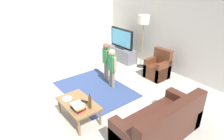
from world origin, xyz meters
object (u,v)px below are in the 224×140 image
object	(u,v)px
tv_stand	(122,54)
book_stack	(78,107)
plate	(67,99)
armchair	(158,68)
bottle	(90,102)
tv_remote	(84,101)
tv	(122,39)
child_center	(112,65)
floor_lamp	(144,22)
child_near_tv	(106,58)
coffee_table	(78,105)
couch	(161,126)

from	to	relation	value
tv_stand	book_stack	size ratio (longest dim) A/B	4.06
plate	armchair	bearing A→B (deg)	89.50
bottle	tv_remote	distance (m)	0.30
tv_remote	book_stack	bearing A→B (deg)	-82.71
tv	child_center	size ratio (longest dim) A/B	0.98
book_stack	bottle	distance (m)	0.26
book_stack	armchair	bearing A→B (deg)	98.66
floor_lamp	tv_remote	distance (m)	3.43
book_stack	tv_stand	bearing A→B (deg)	125.90
tv	child_near_tv	distance (m)	1.64
armchair	plate	size ratio (longest dim) A/B	4.09
bottle	tv_remote	xyz separation A→B (m)	(-0.27, 0.02, -0.13)
tv_stand	coffee_table	bearing A→B (deg)	-55.72
tv_remote	plate	bearing A→B (deg)	-170.76
tv	child_near_tv	xyz separation A→B (m)	(0.90, -1.36, -0.15)
coffee_table	bottle	size ratio (longest dim) A/B	2.96
book_stack	child_near_tv	bearing A→B (deg)	128.10
armchair	book_stack	bearing A→B (deg)	-81.34
armchair	bottle	xyz separation A→B (m)	(0.57, -2.84, 0.27)
couch	plate	xyz separation A→B (m)	(-1.75, -1.07, 0.14)
child_near_tv	coffee_table	size ratio (longest dim) A/B	1.16
floor_lamp	book_stack	size ratio (longest dim) A/B	6.02
child_near_tv	plate	size ratio (longest dim) A/B	5.27
tv_stand	tv	distance (m)	0.60
floor_lamp	armchair	bearing A→B (deg)	-11.86
tv_stand	bottle	world-z (taller)	bottle
couch	tv_remote	xyz separation A→B (m)	(-1.42, -0.83, 0.14)
tv	armchair	distance (m)	1.86
child_near_tv	bottle	world-z (taller)	child_near_tv
tv_stand	child_center	world-z (taller)	child_center
tv_stand	coffee_table	world-z (taller)	tv_stand
bottle	book_stack	bearing A→B (deg)	-116.14
child_near_tv	book_stack	distance (m)	2.19
tv	tv_remote	distance (m)	3.54
child_center	book_stack	size ratio (longest dim) A/B	3.82
tv	coffee_table	size ratio (longest dim) A/B	1.10
book_stack	tv	bearing A→B (deg)	126.09
coffee_table	armchair	bearing A→B (deg)	94.92
tv_stand	book_stack	xyz separation A→B (m)	(2.24, -3.09, 0.24)
tv	floor_lamp	world-z (taller)	floor_lamp
floor_lamp	child_center	world-z (taller)	floor_lamp
coffee_table	book_stack	distance (m)	0.27
plate	tv_stand	bearing A→B (deg)	119.46
tv_stand	floor_lamp	world-z (taller)	floor_lamp
armchair	child_center	world-z (taller)	child_center
tv_stand	coffee_table	xyz separation A→B (m)	(2.03, -2.97, 0.13)
bottle	coffee_table	bearing A→B (deg)	-162.65
floor_lamp	tv_remote	size ratio (longest dim) A/B	10.47
coffee_table	book_stack	xyz separation A→B (m)	(0.21, -0.12, 0.11)
bottle	couch	bearing A→B (deg)	36.22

